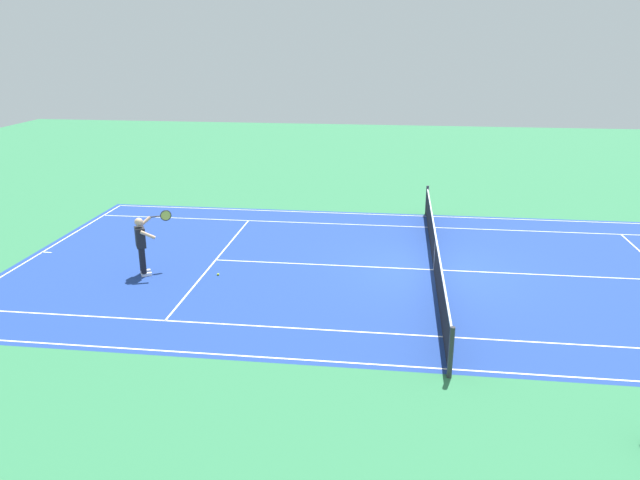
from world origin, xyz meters
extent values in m
plane|color=#2D7247|center=(0.00, 0.00, 0.00)|extent=(60.00, 60.00, 0.00)
cube|color=navy|center=(0.00, 0.00, 0.00)|extent=(24.20, 11.40, 0.00)
cube|color=white|center=(11.90, 0.00, 0.00)|extent=(0.05, 11.00, 0.01)
cube|color=white|center=(0.00, -5.50, 0.00)|extent=(23.80, 0.05, 0.01)
cube|color=white|center=(0.00, 5.50, 0.00)|extent=(23.80, 0.05, 0.01)
cube|color=white|center=(0.00, -4.11, 0.00)|extent=(23.80, 0.05, 0.01)
cube|color=white|center=(0.00, 4.11, 0.00)|extent=(23.80, 0.05, 0.01)
cube|color=white|center=(6.40, 0.00, 0.00)|extent=(0.05, 8.22, 0.01)
cube|color=white|center=(0.00, 0.00, 0.00)|extent=(12.80, 0.05, 0.01)
cube|color=white|center=(11.75, 0.00, 0.00)|extent=(0.30, 0.05, 0.01)
cylinder|color=#2D2D33|center=(0.00, -5.80, 0.54)|extent=(0.10, 0.10, 1.08)
cylinder|color=#2D2D33|center=(0.00, 5.80, 0.54)|extent=(0.10, 0.10, 1.08)
cube|color=black|center=(0.00, 0.00, 0.44)|extent=(0.02, 11.60, 0.88)
cube|color=white|center=(0.00, 0.00, 0.95)|extent=(0.04, 11.60, 0.06)
cube|color=white|center=(0.00, 0.00, 0.44)|extent=(0.04, 0.06, 0.88)
cylinder|color=black|center=(7.99, 1.50, 0.45)|extent=(0.15, 0.15, 0.74)
cube|color=white|center=(7.94, 1.47, 0.04)|extent=(0.30, 0.24, 0.09)
cylinder|color=black|center=(8.11, 1.29, 0.45)|extent=(0.15, 0.15, 0.74)
cube|color=white|center=(8.06, 1.26, 0.04)|extent=(0.30, 0.24, 0.09)
cube|color=black|center=(8.05, 1.40, 1.10)|extent=(0.40, 0.45, 0.56)
sphere|color=#DBAA84|center=(8.05, 1.40, 1.53)|extent=(0.23, 0.23, 0.23)
cylinder|color=#DBAA84|center=(7.76, 1.55, 1.23)|extent=(0.42, 0.17, 0.26)
cylinder|color=#DBAA84|center=(8.04, 1.07, 1.43)|extent=(0.34, 0.37, 0.30)
cylinder|color=#232326|center=(7.80, 0.86, 1.54)|extent=(0.26, 0.17, 0.04)
torus|color=#232326|center=(7.55, 0.71, 1.54)|extent=(0.28, 0.18, 0.31)
cylinder|color=#C6D84C|center=(7.55, 0.71, 1.54)|extent=(0.24, 0.14, 0.27)
sphere|color=#CCE01E|center=(5.98, 1.19, 0.03)|extent=(0.07, 0.07, 0.07)
camera|label=1|loc=(1.19, 16.43, 6.29)|focal=34.18mm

